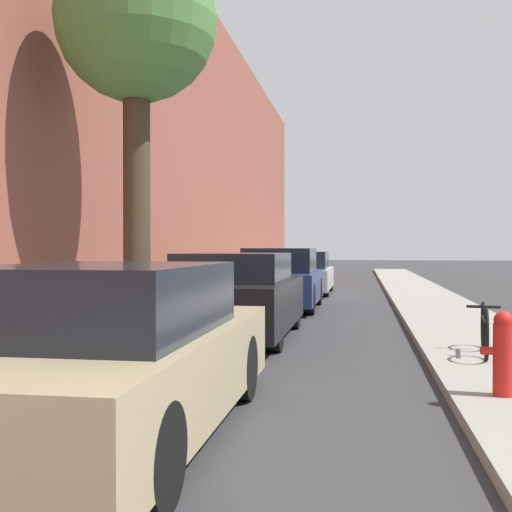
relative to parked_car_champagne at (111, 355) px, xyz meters
name	(u,v)px	position (x,y,z in m)	size (l,w,h in m)	color
ground_plane	(316,310)	(0.89, 10.57, -0.66)	(120.00, 120.00, 0.00)	#333335
sidewalk_left	(200,305)	(-2.01, 10.57, -0.60)	(2.00, 52.00, 0.12)	gray
sidewalk_right	(439,309)	(3.79, 10.57, -0.60)	(2.00, 52.00, 0.12)	gray
building_facade_left	(148,117)	(-3.36, 10.57, 4.16)	(0.70, 52.00, 9.64)	brown
parked_car_champagne	(111,355)	(0.00, 0.00, 0.00)	(1.80, 4.34, 1.38)	black
parked_car_black	(236,297)	(-0.09, 5.56, 0.03)	(1.84, 4.22, 1.42)	black
parked_car_navy	(281,280)	(0.04, 10.54, 0.05)	(1.81, 4.02, 1.49)	black
parked_car_silver	(301,274)	(0.04, 15.84, -0.01)	(1.91, 4.31, 1.37)	black
street_tree_near	(136,29)	(-1.46, 4.55, 4.21)	(2.48, 2.48, 6.12)	#423323
fire_hydrant	(503,352)	(3.27, 1.47, -0.13)	(0.40, 0.19, 0.80)	red
bicycle	(485,329)	(3.54, 3.82, -0.20)	(0.44, 1.59, 0.65)	black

